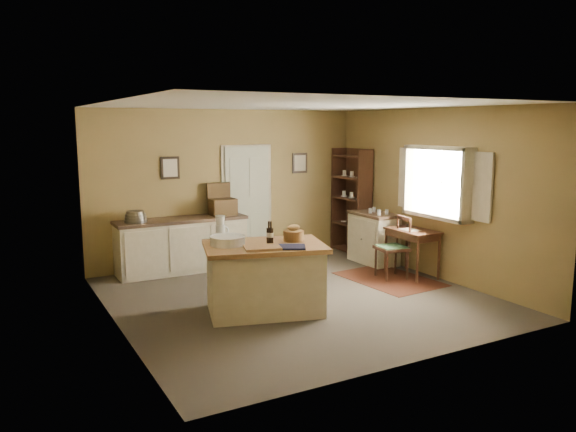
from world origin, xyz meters
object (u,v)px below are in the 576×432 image
at_px(writing_desk, 412,236).
at_px(desk_chair, 392,248).
at_px(work_island, 264,276).
at_px(shelving_unit, 353,201).
at_px(sideboard, 182,243).
at_px(right_cabinet, 374,237).

relative_size(writing_desk, desk_chair, 0.88).
distance_m(work_island, shelving_unit, 3.86).
bearing_deg(shelving_unit, work_island, -142.65).
xyz_separation_m(sideboard, desk_chair, (2.80, -2.02, 0.00)).
bearing_deg(shelving_unit, desk_chair, -105.95).
relative_size(writing_desk, shelving_unit, 0.43).
bearing_deg(work_island, desk_chair, 27.15).
xyz_separation_m(work_island, shelving_unit, (3.04, 2.32, 0.51)).
distance_m(right_cabinet, shelving_unit, 1.03).
bearing_deg(writing_desk, work_island, -171.15).
xyz_separation_m(writing_desk, shelving_unit, (0.15, 1.87, 0.33)).
bearing_deg(work_island, right_cabinet, 42.60).
xyz_separation_m(right_cabinet, shelving_unit, (0.15, 0.86, 0.54)).
distance_m(desk_chair, right_cabinet, 1.02).
bearing_deg(sideboard, shelving_unit, -3.45).
height_order(sideboard, right_cabinet, sideboard).
distance_m(desk_chair, shelving_unit, 1.96).
distance_m(work_island, desk_chair, 2.57).
xyz_separation_m(desk_chair, right_cabinet, (0.37, 0.95, -0.03)).
relative_size(sideboard, desk_chair, 2.24).
relative_size(work_island, right_cabinet, 1.77).
distance_m(writing_desk, shelving_unit, 1.91).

